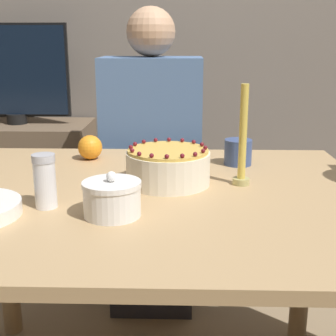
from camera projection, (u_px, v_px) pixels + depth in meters
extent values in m
cube|color=slate|center=(163.00, 4.00, 2.44)|extent=(8.00, 0.05, 2.60)
cube|color=tan|center=(142.00, 197.00, 1.25)|extent=(1.25, 0.99, 0.03)
cylinder|color=tan|center=(6.00, 249.00, 1.78)|extent=(0.07, 0.07, 0.70)
cylinder|color=tan|center=(304.00, 253.00, 1.75)|extent=(0.07, 0.07, 0.70)
cylinder|color=#EFE5CC|center=(168.00, 168.00, 1.30)|extent=(0.23, 0.23, 0.09)
cylinder|color=gold|center=(168.00, 151.00, 1.29)|extent=(0.22, 0.22, 0.01)
sphere|color=maroon|center=(205.00, 148.00, 1.28)|extent=(0.01, 0.01, 0.01)
sphere|color=maroon|center=(202.00, 144.00, 1.32)|extent=(0.01, 0.01, 0.01)
sphere|color=maroon|center=(194.00, 142.00, 1.35)|extent=(0.01, 0.01, 0.01)
sphere|color=maroon|center=(182.00, 140.00, 1.38)|extent=(0.01, 0.01, 0.01)
sphere|color=maroon|center=(169.00, 140.00, 1.38)|extent=(0.01, 0.01, 0.01)
sphere|color=maroon|center=(156.00, 140.00, 1.38)|extent=(0.01, 0.01, 0.01)
sphere|color=maroon|center=(144.00, 142.00, 1.36)|extent=(0.01, 0.01, 0.01)
sphere|color=maroon|center=(135.00, 144.00, 1.33)|extent=(0.01, 0.01, 0.01)
sphere|color=maroon|center=(131.00, 147.00, 1.29)|extent=(0.01, 0.01, 0.01)
sphere|color=maroon|center=(132.00, 150.00, 1.25)|extent=(0.01, 0.01, 0.01)
sphere|color=maroon|center=(139.00, 153.00, 1.22)|extent=(0.01, 0.01, 0.01)
sphere|color=maroon|center=(152.00, 156.00, 1.20)|extent=(0.01, 0.01, 0.01)
sphere|color=maroon|center=(167.00, 156.00, 1.19)|extent=(0.01, 0.01, 0.01)
sphere|color=maroon|center=(182.00, 156.00, 1.19)|extent=(0.01, 0.01, 0.01)
sphere|color=maroon|center=(195.00, 154.00, 1.21)|extent=(0.01, 0.01, 0.01)
sphere|color=maroon|center=(203.00, 151.00, 1.25)|extent=(0.01, 0.01, 0.01)
cylinder|color=white|center=(112.00, 201.00, 1.07)|extent=(0.13, 0.13, 0.07)
cylinder|color=white|center=(112.00, 184.00, 1.06)|extent=(0.14, 0.14, 0.01)
sphere|color=white|center=(111.00, 177.00, 1.05)|extent=(0.02, 0.02, 0.02)
cylinder|color=white|center=(45.00, 185.00, 1.11)|extent=(0.05, 0.05, 0.11)
cylinder|color=silver|center=(43.00, 158.00, 1.10)|extent=(0.05, 0.05, 0.02)
cylinder|color=tan|center=(241.00, 181.00, 1.30)|extent=(0.05, 0.05, 0.02)
cylinder|color=gold|center=(243.00, 132.00, 1.27)|extent=(0.02, 0.02, 0.26)
cylinder|color=#384C7F|center=(238.00, 152.00, 1.50)|extent=(0.09, 0.09, 0.08)
sphere|color=orange|center=(90.00, 147.00, 1.57)|extent=(0.08, 0.08, 0.08)
cube|color=#2D2D38|center=(153.00, 252.00, 2.05)|extent=(0.34, 0.34, 0.45)
cube|color=#4C6B99|center=(152.00, 133.00, 1.91)|extent=(0.40, 0.24, 0.61)
sphere|color=tan|center=(151.00, 32.00, 1.80)|extent=(0.19, 0.19, 0.19)
cube|color=brown|center=(23.00, 190.00, 2.47)|extent=(0.73, 0.41, 0.71)
cylinder|color=black|center=(17.00, 119.00, 2.37)|extent=(0.10, 0.10, 0.05)
cube|color=black|center=(13.00, 71.00, 2.31)|extent=(0.55, 0.02, 0.45)
cube|color=black|center=(13.00, 71.00, 2.31)|extent=(0.53, 0.03, 0.43)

